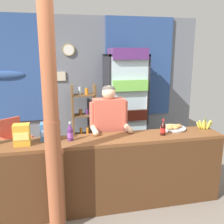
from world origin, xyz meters
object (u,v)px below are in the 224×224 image
shopkeeper (109,126)px  soda_bottle_cola (163,128)px  stall_counter (109,169)px  banana_bunch (205,125)px  bottle_shelf_rack (84,117)px  pastry_tray (173,128)px  soda_bottle_grape_soda (70,133)px  snack_box_biscuit (50,131)px  timber_post (52,126)px  plastic_lawn_chair (14,140)px  drink_fridge (126,97)px  snack_box_choco_powder (22,135)px

shopkeeper → soda_bottle_cola: shopkeeper is taller
stall_counter → banana_bunch: banana_bunch is taller
bottle_shelf_rack → soda_bottle_cola: bearing=-68.4°
banana_bunch → soda_bottle_cola: bearing=-170.3°
bottle_shelf_rack → pastry_tray: 2.10m
soda_bottle_grape_soda → snack_box_biscuit: soda_bottle_grape_soda is taller
stall_counter → soda_bottle_grape_soda: bearing=166.3°
timber_post → plastic_lawn_chair: size_ratio=3.02×
timber_post → drink_fridge: bearing=57.2°
snack_box_choco_powder → shopkeeper: bearing=20.3°
snack_box_choco_powder → pastry_tray: snack_box_choco_powder is taller
timber_post → banana_bunch: size_ratio=9.69×
shopkeeper → snack_box_biscuit: (-0.79, -0.28, 0.07)m
soda_bottle_cola → snack_box_choco_powder: (-1.72, 0.02, 0.03)m
timber_post → banana_bunch: (2.04, 0.45, -0.25)m
snack_box_biscuit → stall_counter: bearing=-16.4°
drink_fridge → snack_box_choco_powder: size_ratio=8.24×
bottle_shelf_rack → plastic_lawn_chair: size_ratio=1.57×
shopkeeper → pastry_tray: size_ratio=4.36×
snack_box_choco_powder → banana_bunch: size_ratio=0.93×
soda_bottle_grape_soda → soda_bottle_cola: 1.17m
plastic_lawn_chair → shopkeeper: bearing=-36.6°
bottle_shelf_rack → snack_box_biscuit: bearing=-108.2°
stall_counter → banana_bunch: (1.38, 0.17, 0.43)m
drink_fridge → banana_bunch: size_ratio=7.63×
soda_bottle_grape_soda → snack_box_choco_powder: 0.55m
bottle_shelf_rack → soda_bottle_grape_soda: (-0.38, -1.96, 0.32)m
stall_counter → pastry_tray: bearing=15.3°
snack_box_choco_powder → banana_bunch: snack_box_choco_powder is taller
pastry_tray → soda_bottle_grape_soda: bearing=-173.9°
timber_post → pastry_tray: timber_post is taller
stall_counter → timber_post: 0.99m
drink_fridge → plastic_lawn_chair: drink_fridge is taller
stall_counter → banana_bunch: bearing=7.2°
stall_counter → bottle_shelf_rack: size_ratio=2.20×
bottle_shelf_rack → snack_box_choco_powder: (-0.92, -1.99, 0.35)m
shopkeeper → drink_fridge: bearing=65.7°
timber_post → bottle_shelf_rack: size_ratio=1.92×
snack_box_choco_powder → plastic_lawn_chair: bearing=103.2°
plastic_lawn_chair → banana_bunch: (2.73, -1.39, 0.50)m
soda_bottle_grape_soda → stall_counter: bearing=-13.7°
timber_post → snack_box_biscuit: 0.52m
drink_fridge → snack_box_biscuit: drink_fridge is taller
drink_fridge → bottle_shelf_rack: bearing=165.9°
snack_box_biscuit → plastic_lawn_chair: bearing=115.9°
snack_box_choco_powder → snack_box_biscuit: size_ratio=1.10×
shopkeeper → banana_bunch: (1.28, -0.31, 0.02)m
stall_counter → drink_fridge: (0.72, 1.87, 0.56)m
stall_counter → drink_fridge: 2.08m
stall_counter → plastic_lawn_chair: 2.07m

